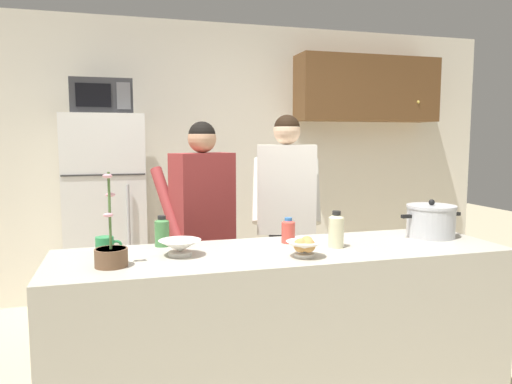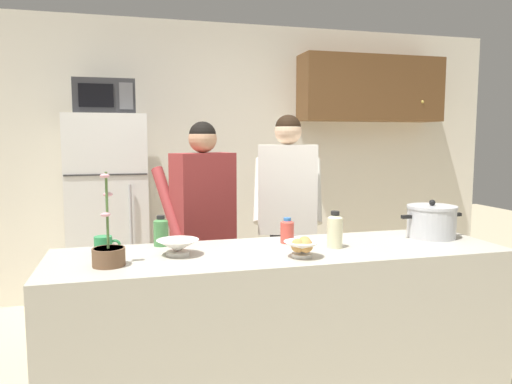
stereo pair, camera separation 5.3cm
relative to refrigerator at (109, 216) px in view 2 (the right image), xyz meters
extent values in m
cube|color=silver|center=(0.95, 0.45, 0.45)|extent=(6.00, 0.12, 2.60)
cube|color=brown|center=(2.55, 0.22, 1.15)|extent=(1.47, 0.34, 0.64)
sphere|color=gold|center=(3.03, 0.05, 1.02)|extent=(0.03, 0.03, 0.03)
cube|color=#BCB7A8|center=(0.95, -1.85, -0.39)|extent=(2.40, 0.68, 0.92)
cube|color=white|center=(0.00, 0.00, 0.00)|extent=(0.64, 0.64, 1.70)
cube|color=#333333|center=(0.00, -0.32, 0.38)|extent=(0.63, 0.01, 0.01)
cylinder|color=#B2B2B7|center=(0.18, -0.35, -0.09)|extent=(0.02, 0.02, 0.77)
cube|color=#2D2D30|center=(0.00, -0.02, 0.99)|extent=(0.48, 0.36, 0.28)
cube|color=black|center=(-0.06, -0.20, 0.99)|extent=(0.26, 0.01, 0.18)
cube|color=#59595B|center=(0.17, -0.20, 0.99)|extent=(0.11, 0.01, 0.21)
cylinder|color=black|center=(0.72, -1.00, -0.46)|extent=(0.11, 0.11, 0.79)
cylinder|color=black|center=(0.59, -1.05, -0.46)|extent=(0.11, 0.11, 0.79)
cube|color=#993333|center=(0.65, -1.03, 0.25)|extent=(0.46, 0.34, 0.62)
sphere|color=tan|center=(0.65, -1.03, 0.65)|extent=(0.19, 0.19, 0.19)
sphere|color=black|center=(0.65, -1.03, 0.68)|extent=(0.18, 0.18, 0.18)
cylinder|color=#993333|center=(0.80, -0.84, 0.23)|extent=(0.21, 0.37, 0.48)
cylinder|color=#993333|center=(0.42, -0.99, 0.23)|extent=(0.21, 0.37, 0.48)
cylinder|color=black|center=(1.36, -0.93, -0.44)|extent=(0.11, 0.11, 0.82)
cylinder|color=black|center=(1.22, -0.88, -0.44)|extent=(0.11, 0.11, 0.82)
cube|color=white|center=(1.29, -0.90, 0.29)|extent=(0.47, 0.32, 0.65)
sphere|color=beige|center=(1.29, -0.90, 0.71)|extent=(0.20, 0.20, 0.20)
sphere|color=black|center=(1.29, -0.90, 0.73)|extent=(0.19, 0.19, 0.19)
cylinder|color=white|center=(1.53, -0.86, 0.27)|extent=(0.20, 0.39, 0.50)
cylinder|color=white|center=(1.13, -0.72, 0.27)|extent=(0.20, 0.39, 0.50)
cylinder|color=silver|center=(1.90, -1.77, 0.16)|extent=(0.28, 0.28, 0.18)
cylinder|color=silver|center=(1.90, -1.77, 0.25)|extent=(0.29, 0.29, 0.02)
sphere|color=black|center=(1.90, -1.77, 0.28)|extent=(0.04, 0.04, 0.04)
cube|color=black|center=(1.73, -1.77, 0.20)|extent=(0.06, 0.02, 0.02)
cube|color=black|center=(2.07, -1.77, 0.20)|extent=(0.06, 0.02, 0.02)
cylinder|color=#2D8C4C|center=(0.03, -1.72, 0.12)|extent=(0.09, 0.09, 0.10)
torus|color=#2D8C4C|center=(0.09, -1.72, 0.12)|extent=(0.06, 0.01, 0.06)
cylinder|color=white|center=(0.99, -2.03, 0.08)|extent=(0.10, 0.10, 0.02)
cone|color=white|center=(0.99, -2.03, 0.12)|extent=(0.18, 0.18, 0.06)
sphere|color=tan|center=(0.96, -2.05, 0.13)|extent=(0.07, 0.07, 0.07)
sphere|color=tan|center=(1.01, -2.00, 0.13)|extent=(0.07, 0.07, 0.07)
sphere|color=tan|center=(1.00, -2.06, 0.13)|extent=(0.07, 0.07, 0.07)
cylinder|color=white|center=(0.40, -1.83, 0.08)|extent=(0.12, 0.12, 0.02)
cone|color=white|center=(0.40, -1.83, 0.12)|extent=(0.21, 0.21, 0.06)
cylinder|color=beige|center=(1.23, -1.88, 0.15)|extent=(0.08, 0.08, 0.16)
cone|color=beige|center=(1.23, -1.88, 0.24)|extent=(0.08, 0.08, 0.03)
cylinder|color=#262626|center=(1.23, -1.88, 0.26)|extent=(0.05, 0.05, 0.02)
cylinder|color=#D84C3F|center=(1.03, -1.69, 0.13)|extent=(0.08, 0.08, 0.12)
cone|color=#D84C3F|center=(1.03, -1.69, 0.19)|extent=(0.08, 0.08, 0.02)
cylinder|color=#3372BF|center=(1.03, -1.69, 0.20)|extent=(0.04, 0.04, 0.02)
cylinder|color=#4C8C4C|center=(0.33, -1.58, 0.14)|extent=(0.08, 0.08, 0.14)
cone|color=#4C8C4C|center=(0.33, -1.58, 0.22)|extent=(0.08, 0.08, 0.02)
cylinder|color=#262626|center=(0.33, -1.58, 0.23)|extent=(0.04, 0.04, 0.02)
cylinder|color=brown|center=(0.07, -1.95, 0.11)|extent=(0.15, 0.15, 0.09)
cylinder|color=#38281E|center=(0.07, -1.95, 0.15)|extent=(0.14, 0.14, 0.01)
cylinder|color=#4C7238|center=(0.07, -1.95, 0.33)|extent=(0.01, 0.03, 0.35)
ellipsoid|color=pink|center=(0.06, -1.97, 0.31)|extent=(0.04, 0.03, 0.02)
ellipsoid|color=pink|center=(0.07, -1.93, 0.40)|extent=(0.04, 0.03, 0.02)
ellipsoid|color=pink|center=(0.06, -1.96, 0.49)|extent=(0.04, 0.03, 0.02)
camera|label=1|loc=(0.11, -4.22, 0.66)|focal=33.85mm
camera|label=2|loc=(0.17, -4.24, 0.66)|focal=33.85mm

